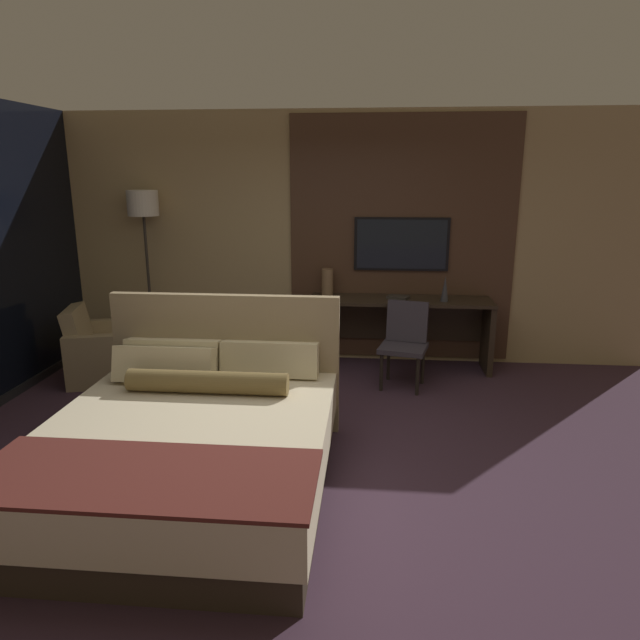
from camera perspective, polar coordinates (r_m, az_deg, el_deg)
ground_plane at (r=4.45m, az=-1.81°, el=-14.12°), size 16.00×16.00×0.00m
wall_back_tv_panel at (r=6.52m, az=1.93°, el=8.08°), size 7.20×0.09×2.80m
bed at (r=4.12m, az=-12.75°, el=-11.99°), size 1.91×2.20×1.17m
desk at (r=6.39m, az=7.97°, el=-0.01°), size 1.98×0.53×0.79m
tv at (r=6.45m, az=8.14°, el=7.52°), size 1.05×0.04×0.59m
desk_chair at (r=5.87m, az=8.50°, el=-1.71°), size 0.54×0.54×0.86m
armchair_by_window at (r=6.47m, az=-20.63°, el=-3.16°), size 0.91×0.93×0.79m
floor_lamp at (r=6.73m, az=-17.20°, el=9.75°), size 0.34×0.34×1.95m
vase_tall at (r=6.40m, az=0.75°, el=3.81°), size 0.13×0.13×0.30m
vase_short at (r=6.23m, az=12.38°, el=3.09°), size 0.09×0.09×0.28m
book at (r=6.30m, az=7.82°, el=2.26°), size 0.26×0.22×0.03m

